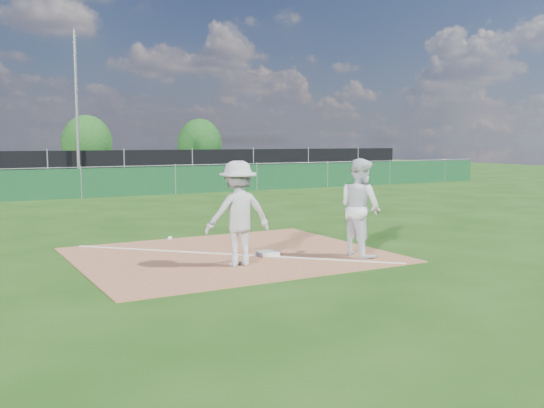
{
  "coord_description": "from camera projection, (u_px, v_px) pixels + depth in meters",
  "views": [
    {
      "loc": [
        -5.19,
        -9.99,
        2.32
      ],
      "look_at": [
        0.97,
        1.0,
        1.0
      ],
      "focal_mm": 40.0,
      "sensor_mm": 36.0,
      "label": 1
    }
  ],
  "objects": [
    {
      "name": "ground",
      "position": [
        114.0,
        211.0,
        20.1
      ],
      "size": [
        90.0,
        90.0,
        0.0
      ],
      "primitive_type": "plane",
      "color": "#1A410E",
      "rests_on": "ground"
    },
    {
      "name": "infield_dirt",
      "position": [
        230.0,
        255.0,
        12.3
      ],
      "size": [
        6.0,
        5.0,
        0.02
      ],
      "primitive_type": "cube",
      "color": "#9A5F3D",
      "rests_on": "ground"
    },
    {
      "name": "foul_line",
      "position": [
        230.0,
        254.0,
        12.3
      ],
      "size": [
        5.01,
        5.01,
        0.01
      ],
      "primitive_type": "cube",
      "rotation": [
        0.0,
        0.0,
        0.79
      ],
      "color": "white",
      "rests_on": "infield_dirt"
    },
    {
      "name": "green_fence",
      "position": [
        81.0,
        183.0,
        24.38
      ],
      "size": [
        44.0,
        0.05,
        1.2
      ],
      "primitive_type": "cube",
      "color": "#103C1E",
      "rests_on": "ground"
    },
    {
      "name": "black_fence",
      "position": [
        48.0,
        168.0,
        31.29
      ],
      "size": [
        46.0,
        0.04,
        1.8
      ],
      "primitive_type": "cube",
      "color": "black",
      "rests_on": "ground"
    },
    {
      "name": "parking_lot",
      "position": [
        34.0,
        180.0,
        35.72
      ],
      "size": [
        46.0,
        9.0,
        0.01
      ],
      "primitive_type": "cube",
      "color": "black",
      "rests_on": "ground"
    },
    {
      "name": "light_pole",
      "position": [
        77.0,
        108.0,
        31.43
      ],
      "size": [
        0.16,
        0.16,
        8.0
      ],
      "primitive_type": "cylinder",
      "color": "slate",
      "rests_on": "ground"
    },
    {
      "name": "first_base",
      "position": [
        268.0,
        253.0,
        12.2
      ],
      "size": [
        0.43,
        0.43,
        0.08
      ],
      "primitive_type": "cube",
      "rotation": [
        0.0,
        0.0,
        -0.13
      ],
      "color": "silver",
      "rests_on": "infield_dirt"
    },
    {
      "name": "play_at_first",
      "position": [
        238.0,
        213.0,
        11.13
      ],
      "size": [
        1.98,
        0.81,
        1.94
      ],
      "color": "silver",
      "rests_on": "infield_dirt"
    },
    {
      "name": "runner",
      "position": [
        360.0,
        208.0,
        12.11
      ],
      "size": [
        0.76,
        0.97,
        1.97
      ],
      "primitive_type": "imported",
      "rotation": [
        0.0,
        0.0,
        1.59
      ],
      "color": "silver",
      "rests_on": "ground"
    },
    {
      "name": "car_right",
      "position": [
        111.0,
        167.0,
        37.13
      ],
      "size": [
        5.08,
        3.12,
        1.38
      ],
      "primitive_type": "imported",
      "rotation": [
        0.0,
        0.0,
        1.84
      ],
      "color": "black",
      "rests_on": "parking_lot"
    },
    {
      "name": "tree_mid",
      "position": [
        87.0,
        144.0,
        42.12
      ],
      "size": [
        3.46,
        3.46,
        4.11
      ],
      "color": "#382316",
      "rests_on": "ground"
    },
    {
      "name": "tree_right",
      "position": [
        200.0,
        144.0,
        45.48
      ],
      "size": [
        3.34,
        3.34,
        3.96
      ],
      "color": "#382316",
      "rests_on": "ground"
    }
  ]
}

